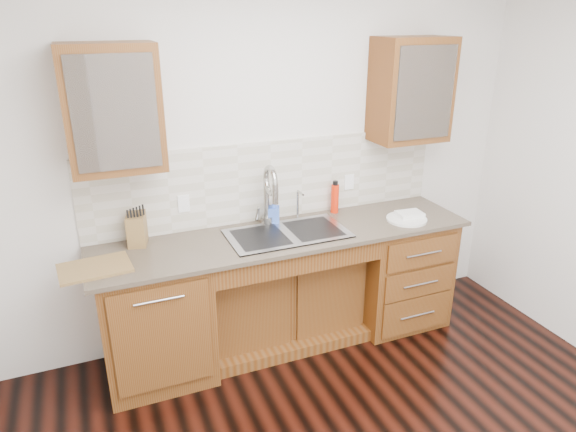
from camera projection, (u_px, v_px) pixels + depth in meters
name	position (u px, v px, depth m)	size (l,w,h in m)	color
wall_back	(267.00, 160.00, 3.77)	(4.00, 0.10, 2.70)	silver
base_cabinet_left	(156.00, 318.00, 3.46)	(0.70, 0.62, 0.88)	#593014
base_cabinet_center	(282.00, 296.00, 3.90)	(1.20, 0.44, 0.70)	#593014
base_cabinet_right	(395.00, 268.00, 4.13)	(0.70, 0.62, 0.88)	#593014
countertop	(287.00, 235.00, 3.61)	(2.70, 0.65, 0.03)	#84705B
backsplash	(271.00, 181.00, 3.77)	(2.70, 0.02, 0.59)	beige
sink	(287.00, 245.00, 3.62)	(0.84, 0.46, 0.19)	#9E9EA5
faucet	(266.00, 198.00, 3.69)	(0.04, 0.04, 0.40)	#999993
filter_tap	(298.00, 204.00, 3.82)	(0.02, 0.02, 0.24)	#999993
upper_cabinet_left	(112.00, 109.00, 3.03)	(0.55, 0.34, 0.75)	#593014
upper_cabinet_right	(411.00, 90.00, 3.77)	(0.55, 0.34, 0.75)	#593014
outlet_left	(184.00, 204.00, 3.56)	(0.08, 0.01, 0.12)	white
outlet_right	(349.00, 182.00, 4.02)	(0.08, 0.01, 0.12)	white
soap_bottle	(274.00, 211.00, 3.76)	(0.08, 0.08, 0.18)	#4067CE
water_bottle	(335.00, 199.00, 3.95)	(0.06, 0.06, 0.22)	red
plate	(407.00, 219.00, 3.83)	(0.30, 0.30, 0.02)	silver
dish_towel	(410.00, 214.00, 3.87)	(0.19, 0.14, 0.03)	white
knife_block	(137.00, 229.00, 3.41)	(0.12, 0.19, 0.21)	#9F6528
cutting_board	(95.00, 268.00, 3.10)	(0.42, 0.29, 0.02)	brown
cup_left_a	(105.00, 118.00, 3.03)	(0.13, 0.13, 0.10)	white
cup_left_b	(130.00, 117.00, 3.09)	(0.09, 0.09, 0.09)	white
cup_right_a	(402.00, 97.00, 3.77)	(0.13, 0.13, 0.10)	white
cup_right_b	(421.00, 97.00, 3.83)	(0.09, 0.09, 0.09)	white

